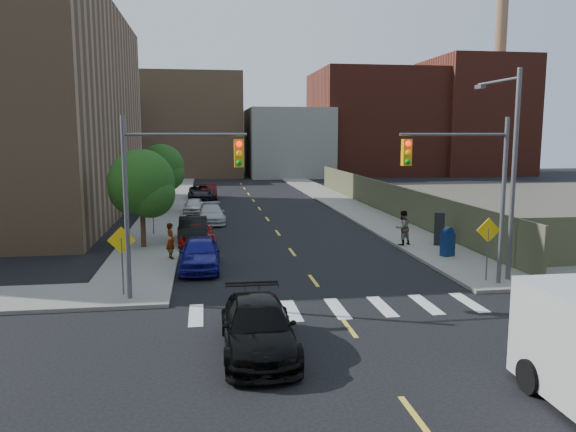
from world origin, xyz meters
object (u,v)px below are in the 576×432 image
object	(u,v)px
parked_car_maroon	(209,191)
payphone	(439,229)
pedestrian_west	(171,241)
parked_car_grey	(201,192)
parked_car_black	(193,231)
parked_car_red	(196,235)
parked_car_white	(194,206)
parked_car_silver	(211,214)
pedestrian_east	(403,228)
parked_car_blue	(200,253)
black_sedan	(258,327)
mailbox	(448,242)

from	to	relation	value
parked_car_maroon	payphone	distance (m)	29.03
pedestrian_west	parked_car_grey	bearing A→B (deg)	-23.67
parked_car_black	payphone	distance (m)	14.04
parked_car_red	parked_car_white	size ratio (longest dim) A/B	1.22
parked_car_maroon	parked_car_grey	size ratio (longest dim) A/B	0.87
parked_car_white	parked_car_maroon	world-z (taller)	parked_car_maroon
parked_car_silver	payphone	size ratio (longest dim) A/B	2.49
pedestrian_east	parked_car_blue	bearing A→B (deg)	-3.35
black_sedan	pedestrian_east	distance (m)	16.89
parked_car_grey	payphone	xyz separation A→B (m)	(13.33, -25.58, 0.37)
payphone	pedestrian_west	xyz separation A→B (m)	(-14.68, -1.33, -0.03)
mailbox	pedestrian_east	distance (m)	3.34
parked_car_white	pedestrian_east	bearing A→B (deg)	-49.00
black_sedan	pedestrian_east	xyz separation A→B (m)	(9.45, 13.99, 0.37)
parked_car_blue	pedestrian_east	size ratio (longest dim) A/B	2.37
parked_car_black	parked_car_white	distance (m)	12.42
black_sedan	payphone	xyz separation A→B (m)	(11.51, 13.72, 0.33)
mailbox	pedestrian_east	size ratio (longest dim) A/B	0.77
parked_car_red	parked_car_white	distance (m)	13.03
parked_car_silver	mailbox	world-z (taller)	mailbox
parked_car_white	parked_car_maroon	xyz separation A→B (m)	(1.30, 10.56, 0.10)
parked_car_silver	pedestrian_east	xyz separation A→B (m)	(10.50, -10.37, 0.45)
parked_car_red	parked_car_maroon	bearing A→B (deg)	84.48
parked_car_black	payphone	world-z (taller)	payphone
parked_car_white	payphone	xyz separation A→B (m)	(13.85, -15.61, 0.45)
black_sedan	mailbox	world-z (taller)	mailbox
parked_car_blue	parked_car_white	xyz separation A→B (m)	(-0.60, 18.91, -0.15)
parked_car_red	parked_car_white	world-z (taller)	parked_car_white
parked_car_black	parked_car_red	world-z (taller)	parked_car_black
pedestrian_east	parked_car_grey	bearing A→B (deg)	-86.99
parked_car_blue	pedestrian_east	bearing A→B (deg)	19.29
pedestrian_east	parked_car_white	bearing A→B (deg)	-73.45
black_sedan	pedestrian_west	world-z (taller)	pedestrian_west
mailbox	payphone	bearing A→B (deg)	51.66
parked_car_white	mailbox	bearing A→B (deg)	-51.16
parked_car_blue	parked_car_maroon	distance (m)	29.48
parked_car_maroon	payphone	world-z (taller)	payphone
parked_car_silver	mailbox	distance (m)	17.88
parked_car_white	parked_car_silver	bearing A→B (deg)	-71.92
parked_car_red	parked_car_grey	distance (m)	23.00
parked_car_red	mailbox	distance (m)	13.83
parked_car_black	parked_car_maroon	xyz separation A→B (m)	(1.11, 22.98, -0.03)
pedestrian_west	parked_car_maroon	bearing A→B (deg)	-25.23
parked_car_blue	parked_car_white	world-z (taller)	parked_car_blue
mailbox	payphone	distance (m)	2.91
pedestrian_west	pedestrian_east	bearing A→B (deg)	-103.58
parked_car_red	parked_car_white	bearing A→B (deg)	88.35
parked_car_black	parked_car_red	size ratio (longest dim) A/B	1.02
parked_car_grey	pedestrian_west	world-z (taller)	pedestrian_west
parked_car_red	pedestrian_west	xyz separation A→B (m)	(-1.19, -3.92, 0.42)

